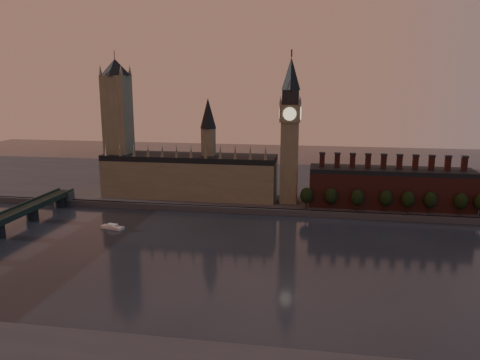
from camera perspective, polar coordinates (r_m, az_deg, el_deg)
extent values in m
plane|color=black|center=(238.70, 1.70, -10.15)|extent=(900.00, 900.00, 0.00)
cube|color=#454449|center=(322.77, 3.90, -3.86)|extent=(900.00, 4.00, 4.00)
cube|color=#454449|center=(409.80, 5.15, -0.48)|extent=(900.00, 180.00, 4.00)
cube|color=#80745B|center=(354.69, -6.16, 0.20)|extent=(130.00, 30.00, 28.00)
cube|color=black|center=(351.80, -6.22, 2.75)|extent=(130.00, 30.00, 4.00)
cube|color=#80745B|center=(346.61, -3.86, 4.33)|extent=(9.00, 9.00, 24.00)
cone|color=black|center=(344.33, -3.92, 8.12)|extent=(12.00, 12.00, 22.00)
cone|color=#80745B|center=(358.51, -15.99, 3.66)|extent=(2.60, 2.60, 10.00)
cone|color=#80745B|center=(354.05, -14.42, 3.65)|extent=(2.60, 2.60, 10.00)
cone|color=#80745B|center=(349.85, -12.81, 3.63)|extent=(2.60, 2.60, 10.00)
cone|color=#80745B|center=(345.94, -11.16, 3.61)|extent=(2.60, 2.60, 10.00)
cone|color=#80745B|center=(342.32, -9.48, 3.59)|extent=(2.60, 2.60, 10.00)
cone|color=#80745B|center=(339.00, -7.76, 3.56)|extent=(2.60, 2.60, 10.00)
cone|color=#80745B|center=(335.99, -6.01, 3.53)|extent=(2.60, 2.60, 10.00)
cone|color=#80745B|center=(333.29, -4.23, 3.50)|extent=(2.60, 2.60, 10.00)
cone|color=#80745B|center=(330.93, -2.42, 3.46)|extent=(2.60, 2.60, 10.00)
cone|color=#80745B|center=(328.89, -0.59, 3.41)|extent=(2.60, 2.60, 10.00)
cone|color=#80745B|center=(327.20, 1.27, 3.37)|extent=(2.60, 2.60, 10.00)
cone|color=#80745B|center=(325.85, 3.14, 3.32)|extent=(2.60, 2.60, 10.00)
cube|color=#80745B|center=(368.46, -14.57, 5.21)|extent=(18.00, 18.00, 90.00)
cone|color=black|center=(366.35, -15.00, 13.15)|extent=(24.00, 24.00, 12.00)
cylinder|color=#232326|center=(366.57, -15.05, 14.08)|extent=(0.50, 0.50, 12.00)
cone|color=#80745B|center=(362.43, -16.69, 12.76)|extent=(3.00, 3.00, 8.00)
cone|color=#80745B|center=(355.76, -14.32, 12.91)|extent=(3.00, 3.00, 8.00)
cone|color=#80745B|center=(376.89, -15.60, 12.77)|extent=(3.00, 3.00, 8.00)
cone|color=#80745B|center=(370.48, -13.30, 12.90)|extent=(3.00, 3.00, 8.00)
cube|color=#80745B|center=(334.63, 6.02, 2.11)|extent=(12.00, 12.00, 58.00)
cube|color=#80745B|center=(330.51, 6.15, 8.10)|extent=(14.00, 14.00, 12.00)
cube|color=#232326|center=(329.97, 6.19, 10.00)|extent=(11.00, 11.00, 10.00)
cone|color=black|center=(329.84, 6.26, 12.78)|extent=(13.00, 13.00, 22.00)
cylinder|color=#232326|center=(330.33, 6.31, 15.12)|extent=(1.00, 1.00, 5.00)
cylinder|color=beige|center=(323.34, 6.07, 8.02)|extent=(9.00, 0.50, 9.00)
cylinder|color=beige|center=(337.68, 6.23, 8.18)|extent=(9.00, 0.50, 9.00)
cylinder|color=beige|center=(331.02, 4.90, 8.13)|extent=(0.50, 9.00, 9.00)
cylinder|color=beige|center=(330.16, 7.41, 8.06)|extent=(0.50, 9.00, 9.00)
cone|color=#80745B|center=(324.02, 4.95, 9.64)|extent=(2.00, 2.00, 6.00)
cone|color=#80745B|center=(323.22, 7.28, 9.58)|extent=(2.00, 2.00, 6.00)
cone|color=#80745B|center=(336.97, 5.14, 9.72)|extent=(2.00, 2.00, 6.00)
cone|color=#80745B|center=(336.20, 7.38, 9.67)|extent=(2.00, 2.00, 6.00)
cube|color=#592622|center=(341.08, 17.77, -1.13)|extent=(110.00, 25.00, 24.00)
cube|color=black|center=(338.42, 17.92, 1.10)|extent=(110.00, 25.00, 3.00)
cube|color=#592622|center=(333.65, 9.98, 2.40)|extent=(3.50, 3.50, 9.00)
cube|color=#232326|center=(332.88, 10.01, 3.25)|extent=(4.20, 4.20, 1.00)
cube|color=#592622|center=(333.92, 11.77, 2.34)|extent=(3.50, 3.50, 9.00)
cube|color=#232326|center=(333.14, 11.80, 3.18)|extent=(4.20, 4.20, 1.00)
cube|color=#592622|center=(334.51, 13.56, 2.27)|extent=(3.50, 3.50, 9.00)
cube|color=#232326|center=(333.74, 13.60, 3.12)|extent=(4.20, 4.20, 1.00)
cube|color=#592622|center=(335.43, 15.34, 2.20)|extent=(3.50, 3.50, 9.00)
cube|color=#232326|center=(334.66, 15.38, 3.05)|extent=(4.20, 4.20, 1.00)
cube|color=#592622|center=(336.67, 17.10, 2.14)|extent=(3.50, 3.50, 9.00)
cube|color=#232326|center=(335.90, 17.16, 2.98)|extent=(4.20, 4.20, 1.00)
cube|color=#592622|center=(338.22, 18.86, 2.06)|extent=(3.50, 3.50, 9.00)
cube|color=#232326|center=(337.46, 18.91, 2.90)|extent=(4.20, 4.20, 1.00)
cube|color=#592622|center=(340.09, 20.59, 1.99)|extent=(3.50, 3.50, 9.00)
cube|color=#232326|center=(339.33, 20.65, 2.82)|extent=(4.20, 4.20, 1.00)
cube|color=#592622|center=(342.27, 22.31, 1.92)|extent=(3.50, 3.50, 9.00)
cube|color=#232326|center=(341.52, 22.37, 2.75)|extent=(4.20, 4.20, 1.00)
cube|color=#592622|center=(344.75, 24.00, 1.85)|extent=(3.50, 3.50, 9.00)
cube|color=#232326|center=(344.00, 24.07, 2.67)|extent=(4.20, 4.20, 1.00)
cube|color=#592622|center=(347.53, 25.67, 1.77)|extent=(3.50, 3.50, 9.00)
cube|color=#232326|center=(346.79, 25.74, 2.59)|extent=(4.20, 4.20, 1.00)
cylinder|color=black|center=(323.89, 8.06, -2.98)|extent=(0.80, 0.80, 6.00)
ellipsoid|color=black|center=(322.29, 8.10, -1.87)|extent=(8.60, 8.60, 10.75)
cylinder|color=black|center=(325.28, 10.99, -3.02)|extent=(0.80, 0.80, 6.00)
ellipsoid|color=black|center=(323.68, 11.04, -1.91)|extent=(8.60, 8.60, 10.75)
cylinder|color=black|center=(324.68, 14.07, -3.19)|extent=(0.80, 0.80, 6.00)
ellipsoid|color=black|center=(323.08, 14.12, -2.08)|extent=(8.60, 8.60, 10.75)
cylinder|color=black|center=(328.37, 17.28, -3.21)|extent=(0.80, 0.80, 6.00)
ellipsoid|color=black|center=(326.79, 17.35, -2.11)|extent=(8.60, 8.60, 10.75)
cylinder|color=black|center=(329.54, 19.72, -3.32)|extent=(0.80, 0.80, 6.00)
ellipsoid|color=black|center=(327.97, 19.80, -2.22)|extent=(8.60, 8.60, 10.75)
cylinder|color=black|center=(333.67, 22.11, -3.32)|extent=(0.80, 0.80, 6.00)
ellipsoid|color=black|center=(332.12, 22.20, -2.24)|extent=(8.60, 8.60, 10.75)
cylinder|color=black|center=(338.16, 25.22, -3.39)|extent=(0.80, 0.80, 6.00)
ellipsoid|color=black|center=(336.63, 25.32, -2.32)|extent=(8.60, 8.60, 10.75)
cylinder|color=black|center=(340.53, 27.22, -3.48)|extent=(0.80, 0.80, 6.00)
cube|color=#454449|center=(369.55, -20.77, -1.79)|extent=(14.00, 8.00, 6.00)
cylinder|color=#232326|center=(338.37, -24.02, -3.82)|extent=(8.00, 8.00, 7.75)
cylinder|color=#232326|center=(366.09, -21.12, -2.45)|extent=(8.00, 8.00, 7.75)
cube|color=silver|center=(302.44, -15.29, -5.59)|extent=(15.72, 7.79, 1.73)
cube|color=silver|center=(302.00, -15.30, -5.31)|extent=(7.07, 4.69, 1.30)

